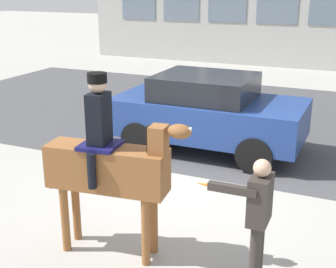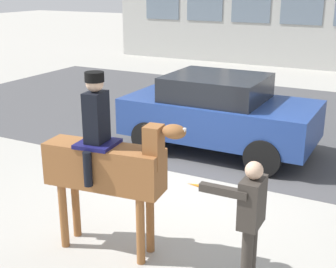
# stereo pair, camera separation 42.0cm
# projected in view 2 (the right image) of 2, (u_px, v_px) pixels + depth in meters

# --- Properties ---
(ground_plane) EXTENTS (80.00, 80.00, 0.00)m
(ground_plane) POSITION_uv_depth(u_px,v_px,m) (187.00, 187.00, 8.25)
(ground_plane) COLOR #9E9B93
(road_surface) EXTENTS (19.29, 8.50, 0.01)m
(road_surface) POSITION_uv_depth(u_px,v_px,m) (265.00, 120.00, 12.25)
(road_surface) COLOR #444447
(road_surface) RESTS_ON ground_plane
(mounted_horse_lead) EXTENTS (1.98, 0.65, 2.41)m
(mounted_horse_lead) POSITION_uv_depth(u_px,v_px,m) (106.00, 162.00, 5.96)
(mounted_horse_lead) COLOR brown
(mounted_horse_lead) RESTS_ON ground_plane
(pedestrian_bystander) EXTENTS (0.82, 0.43, 1.61)m
(pedestrian_bystander) POSITION_uv_depth(u_px,v_px,m) (250.00, 217.00, 5.21)
(pedestrian_bystander) COLOR #332D28
(pedestrian_bystander) RESTS_ON ground_plane
(street_car_near_lane) EXTENTS (3.95, 2.01, 1.62)m
(street_car_near_lane) POSITION_uv_depth(u_px,v_px,m) (219.00, 112.00, 9.80)
(street_car_near_lane) COLOR navy
(street_car_near_lane) RESTS_ON ground_plane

